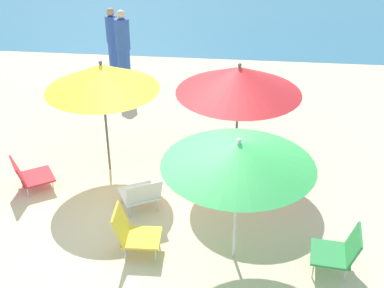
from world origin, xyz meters
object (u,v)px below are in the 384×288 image
at_px(beach_chair_b, 132,232).
at_px(beach_chair_c, 141,193).
at_px(person_b, 113,42).
at_px(beach_chair_a, 29,175).
at_px(person_a, 123,49).
at_px(umbrella_red, 239,80).
at_px(umbrella_yellow, 102,77).
at_px(umbrella_green, 239,154).
at_px(beach_chair_d, 340,250).

distance_m(beach_chair_b, beach_chair_c, 0.89).
bearing_deg(beach_chair_b, person_b, 103.25).
height_order(beach_chair_a, beach_chair_c, beach_chair_c).
xyz_separation_m(beach_chair_b, person_a, (-1.33, 5.56, 0.55)).
relative_size(umbrella_red, umbrella_yellow, 1.02).
xyz_separation_m(umbrella_red, beach_chair_b, (-1.30, -2.23, -1.32)).
distance_m(beach_chair_c, person_a, 4.87).
relative_size(umbrella_yellow, umbrella_green, 1.03).
relative_size(umbrella_yellow, person_b, 1.20).
distance_m(umbrella_red, umbrella_yellow, 2.15).
height_order(beach_chair_a, beach_chair_b, beach_chair_b).
bearing_deg(beach_chair_b, beach_chair_a, 144.01).
distance_m(umbrella_yellow, umbrella_green, 2.97).
height_order(umbrella_green, beach_chair_c, umbrella_green).
bearing_deg(beach_chair_a, beach_chair_b, -66.98).
height_order(umbrella_yellow, beach_chair_a, umbrella_yellow).
distance_m(umbrella_yellow, beach_chair_d, 4.35).
bearing_deg(umbrella_yellow, umbrella_red, 5.17).
distance_m(beach_chair_c, person_b, 5.59).
bearing_deg(person_b, beach_chair_c, -68.70).
relative_size(umbrella_green, person_b, 1.17).
bearing_deg(umbrella_green, beach_chair_a, 159.28).
xyz_separation_m(umbrella_green, person_b, (-3.09, 6.15, -0.78)).
distance_m(umbrella_red, beach_chair_d, 3.02).
height_order(umbrella_red, beach_chair_d, umbrella_red).
height_order(umbrella_green, person_a, umbrella_green).
relative_size(umbrella_red, beach_chair_c, 2.52).
bearing_deg(beach_chair_d, umbrella_green, 0.46).
distance_m(beach_chair_a, beach_chair_b, 2.34).
bearing_deg(person_b, person_a, -54.34).
height_order(umbrella_green, beach_chair_b, umbrella_green).
distance_m(umbrella_red, person_a, 4.31).
xyz_separation_m(umbrella_red, person_b, (-3.03, 3.97, -0.83)).
distance_m(beach_chair_d, person_b, 7.72).
relative_size(umbrella_green, beach_chair_a, 2.48).
height_order(umbrella_red, umbrella_green, umbrella_red).
bearing_deg(umbrella_green, person_a, 116.06).
relative_size(beach_chair_d, person_b, 0.40).
bearing_deg(beach_chair_d, person_a, -48.11).
relative_size(umbrella_yellow, beach_chair_c, 2.47).
height_order(beach_chair_c, beach_chair_d, beach_chair_d).
height_order(beach_chair_a, person_b, person_b).
xyz_separation_m(beach_chair_d, person_b, (-4.45, 6.29, 0.48)).
bearing_deg(beach_chair_c, umbrella_red, -74.03).
xyz_separation_m(beach_chair_b, beach_chair_c, (-0.06, 0.89, -0.00)).
xyz_separation_m(beach_chair_d, person_a, (-4.05, 5.65, 0.55)).
bearing_deg(umbrella_yellow, beach_chair_c, -55.81).
distance_m(umbrella_green, person_a, 6.18).
relative_size(umbrella_red, beach_chair_a, 2.59).
height_order(beach_chair_c, person_b, person_b).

